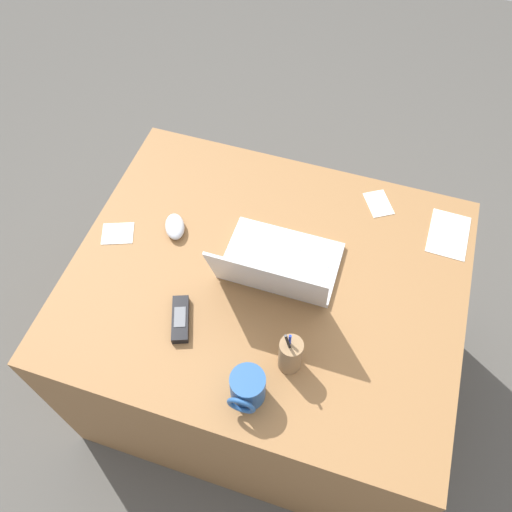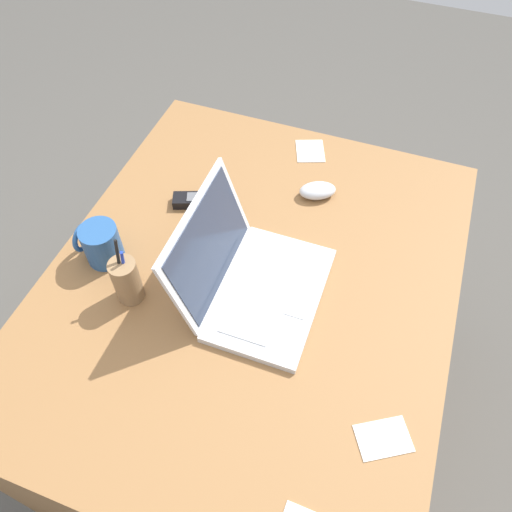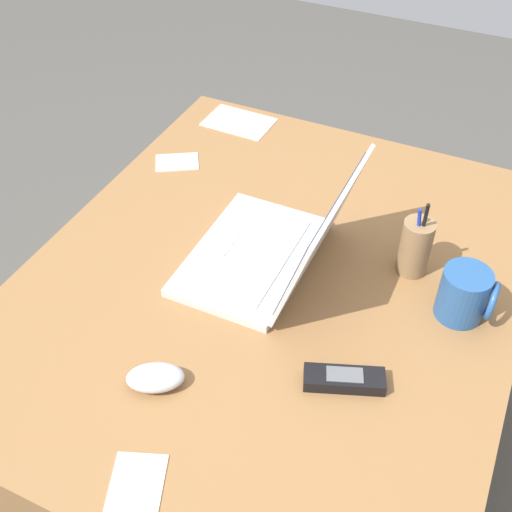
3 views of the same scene
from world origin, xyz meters
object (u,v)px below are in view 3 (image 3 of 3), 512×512
coffee_mug_white (465,295)px  cordless_phone (344,379)px  laptop (273,249)px  pen_holder (415,247)px  computer_mouse (155,378)px

coffee_mug_white → cordless_phone: size_ratio=0.71×
cordless_phone → laptop: bearing=-133.3°
laptop → pen_holder: bearing=113.3°
laptop → computer_mouse: (0.34, -0.06, -0.03)m
pen_holder → computer_mouse: bearing=-34.7°
laptop → cordless_phone: (0.21, 0.22, -0.03)m
coffee_mug_white → pen_holder: size_ratio=0.57×
computer_mouse → coffee_mug_white: 0.56m
computer_mouse → cordless_phone: (-0.13, 0.28, -0.01)m
computer_mouse → cordless_phone: 0.31m
laptop → pen_holder: 0.27m
computer_mouse → pen_holder: bearing=117.5°
coffee_mug_white → cordless_phone: (0.24, -0.14, -0.04)m
cordless_phone → pen_holder: size_ratio=0.79×
pen_holder → cordless_phone: bearing=-5.2°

